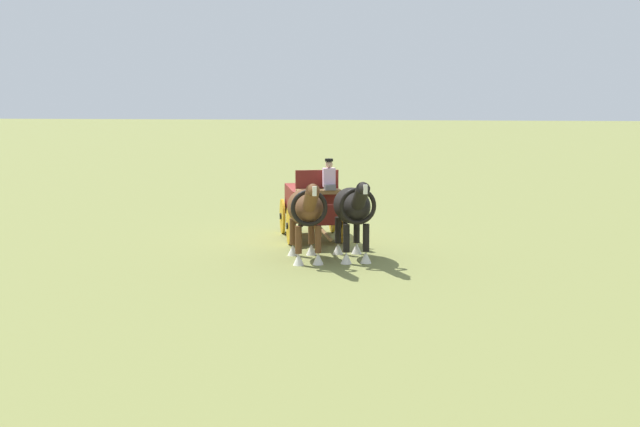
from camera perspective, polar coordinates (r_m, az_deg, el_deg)
name	(u,v)px	position (r m, az deg, el deg)	size (l,w,h in m)	color
ground_plane	(312,238)	(26.91, -0.57, -1.65)	(220.00, 220.00, 0.00)	olive
show_wagon	(312,204)	(26.59, -0.51, 0.64)	(5.50, 2.46, 2.63)	maroon
draft_horse_near	(353,208)	(23.28, 2.20, 0.35)	(2.94, 1.44, 2.31)	black
draft_horse_off	(306,210)	(23.08, -0.97, 0.23)	(2.94, 1.42, 2.28)	brown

